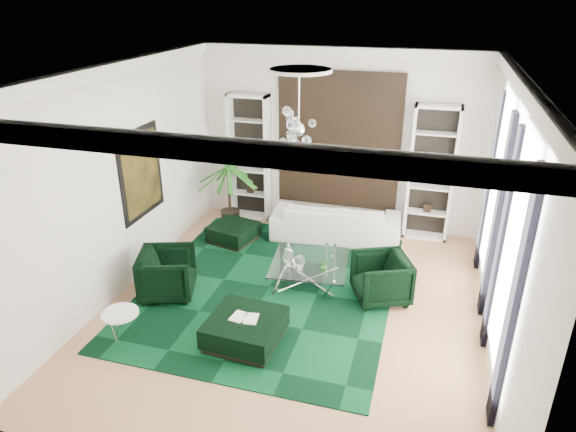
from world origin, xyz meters
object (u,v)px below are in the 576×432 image
(sofa, at_px, (336,221))
(palm, at_px, (229,178))
(side_table, at_px, (122,328))
(armchair_right, at_px, (381,278))
(coffee_table, at_px, (309,273))
(armchair_left, at_px, (167,273))
(ottoman_front, at_px, (245,330))
(ottoman_side, at_px, (233,233))

(sofa, distance_m, palm, 2.45)
(side_table, height_order, palm, palm)
(armchair_right, bearing_deg, coffee_table, -119.64)
(sofa, height_order, side_table, sofa)
(sofa, distance_m, armchair_left, 3.76)
(sofa, relative_size, ottoman_front, 2.55)
(sofa, height_order, ottoman_side, sofa)
(sofa, bearing_deg, palm, -2.39)
(sofa, xyz_separation_m, side_table, (-2.32, -4.35, -0.13))
(ottoman_front, height_order, side_table, side_table)
(sofa, distance_m, coffee_table, 1.98)
(armchair_right, distance_m, palm, 4.12)
(sofa, distance_m, armchair_right, 2.41)
(sofa, height_order, palm, palm)
(armchair_left, height_order, armchair_right, armchair_left)
(side_table, bearing_deg, ottoman_side, 84.98)
(armchair_right, relative_size, coffee_table, 0.67)
(ottoman_front, relative_size, palm, 0.45)
(armchair_left, bearing_deg, armchair_right, -94.98)
(palm, bearing_deg, armchair_left, -89.46)
(sofa, relative_size, ottoman_side, 3.11)
(armchair_right, xyz_separation_m, side_table, (-3.50, -2.25, -0.14))
(coffee_table, bearing_deg, ottoman_side, 147.87)
(coffee_table, bearing_deg, ottoman_front, -105.62)
(armchair_right, bearing_deg, side_table, -81.27)
(side_table, bearing_deg, ottoman_front, 17.16)
(coffee_table, distance_m, ottoman_side, 2.28)
(armchair_left, bearing_deg, sofa, -56.85)
(armchair_right, xyz_separation_m, coffee_table, (-1.26, 0.12, -0.17))
(side_table, bearing_deg, armchair_right, 32.76)
(sofa, bearing_deg, ottoman_front, 76.41)
(armchair_left, xyz_separation_m, palm, (-0.03, 2.87, 0.73))
(armchair_left, relative_size, armchair_right, 1.03)
(sofa, height_order, armchair_right, armchair_right)
(armchair_right, height_order, side_table, armchair_right)
(ottoman_front, bearing_deg, sofa, 81.19)
(sofa, xyz_separation_m, armchair_right, (1.18, -2.10, 0.01))
(armchair_left, distance_m, ottoman_front, 1.92)
(sofa, distance_m, ottoman_front, 3.87)
(armchair_right, height_order, ottoman_front, armchair_right)
(armchair_left, relative_size, side_table, 1.67)
(ottoman_side, distance_m, palm, 1.21)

